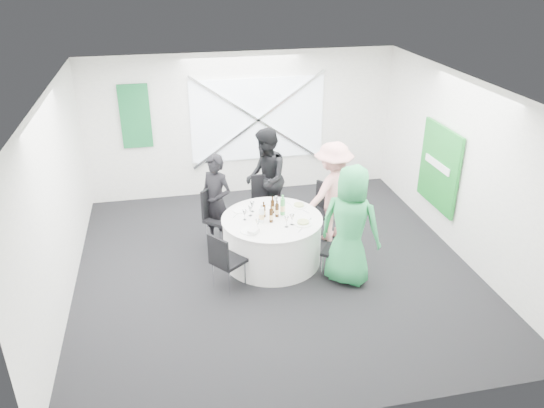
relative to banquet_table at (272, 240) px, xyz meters
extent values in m
plane|color=black|center=(0.00, -0.20, -0.38)|extent=(6.00, 6.00, 0.00)
plane|color=white|center=(0.00, -0.20, 2.42)|extent=(6.00, 6.00, 0.00)
plane|color=silver|center=(0.00, 2.80, 1.02)|extent=(6.00, 0.00, 6.00)
plane|color=silver|center=(0.00, -3.20, 1.02)|extent=(6.00, 0.00, 6.00)
plane|color=silver|center=(-3.00, -0.20, 1.02)|extent=(0.00, 6.00, 6.00)
plane|color=silver|center=(3.00, -0.20, 1.02)|extent=(0.00, 6.00, 6.00)
cube|color=white|center=(0.30, 2.76, 1.12)|extent=(2.60, 0.03, 1.60)
cube|color=silver|center=(0.30, 2.72, 1.12)|extent=(2.63, 0.05, 1.84)
cube|color=silver|center=(0.30, 2.72, 1.12)|extent=(2.63, 0.05, 1.84)
cube|color=#136130|center=(-2.00, 2.75, 1.32)|extent=(0.55, 0.04, 1.20)
cube|color=#167E27|center=(2.94, 0.40, 0.82)|extent=(0.05, 1.20, 1.40)
cylinder|color=white|center=(0.00, 0.00, -0.01)|extent=(1.52, 1.52, 0.74)
cylinder|color=white|center=(0.00, 0.00, 0.37)|extent=(1.56, 1.56, 0.02)
cube|color=black|center=(0.09, 1.03, 0.09)|extent=(0.48, 0.48, 0.05)
cube|color=black|center=(0.10, 1.24, 0.35)|extent=(0.42, 0.08, 0.47)
cylinder|color=silver|center=(0.28, 1.20, -0.15)|extent=(0.02, 0.02, 0.45)
cylinder|color=silver|center=(-0.08, 1.23, -0.15)|extent=(0.02, 0.02, 0.45)
cylinder|color=silver|center=(0.25, 0.84, -0.15)|extent=(0.02, 0.02, 0.45)
cylinder|color=silver|center=(-0.11, 0.87, -0.15)|extent=(0.02, 0.02, 0.45)
cube|color=black|center=(-0.71, 0.63, 0.12)|extent=(0.65, 0.65, 0.06)
cube|color=black|center=(-0.87, 0.78, 0.39)|extent=(0.33, 0.36, 0.50)
cylinder|color=silver|center=(-0.72, 0.89, -0.14)|extent=(0.02, 0.02, 0.47)
cylinder|color=silver|center=(-0.97, 0.61, -0.14)|extent=(0.02, 0.02, 0.47)
cylinder|color=silver|center=(-0.44, 0.64, -0.14)|extent=(0.02, 0.02, 0.47)
cylinder|color=silver|center=(-0.69, 0.36, -0.14)|extent=(0.02, 0.02, 0.47)
cube|color=black|center=(0.90, 0.56, 0.09)|extent=(0.60, 0.60, 0.05)
cube|color=black|center=(1.07, 0.67, 0.35)|extent=(0.26, 0.37, 0.47)
cylinder|color=silver|center=(1.14, 0.50, -0.16)|extent=(0.02, 0.02, 0.45)
cylinder|color=silver|center=(0.95, 0.80, -0.16)|extent=(0.02, 0.02, 0.45)
cylinder|color=silver|center=(0.84, 0.32, -0.16)|extent=(0.02, 0.02, 0.45)
cylinder|color=silver|center=(0.65, 0.62, -0.16)|extent=(0.02, 0.02, 0.45)
cube|color=black|center=(0.85, -0.61, 0.04)|extent=(0.54, 0.54, 0.05)
cube|color=black|center=(1.00, -0.71, 0.27)|extent=(0.24, 0.32, 0.42)
cylinder|color=silver|center=(0.89, -0.83, -0.18)|extent=(0.02, 0.02, 0.40)
cylinder|color=silver|center=(1.07, -0.57, -0.18)|extent=(0.02, 0.02, 0.40)
cylinder|color=silver|center=(0.63, -0.64, -0.18)|extent=(0.02, 0.02, 0.40)
cylinder|color=silver|center=(0.82, -0.39, -0.18)|extent=(0.02, 0.02, 0.40)
cube|color=black|center=(-0.76, -0.58, 0.06)|extent=(0.57, 0.57, 0.05)
cube|color=black|center=(-0.92, -0.70, 0.30)|extent=(0.27, 0.33, 0.44)
cylinder|color=silver|center=(-0.99, -0.55, -0.17)|extent=(0.02, 0.02, 0.42)
cylinder|color=silver|center=(-0.79, -0.81, -0.17)|extent=(0.02, 0.02, 0.42)
cylinder|color=silver|center=(-0.73, -0.35, -0.17)|extent=(0.02, 0.02, 0.42)
cylinder|color=silver|center=(-0.53, -0.61, -0.17)|extent=(0.02, 0.02, 0.42)
imported|color=black|center=(-0.78, 0.70, 0.41)|extent=(0.68, 0.67, 1.59)
imported|color=black|center=(0.15, 1.23, 0.51)|extent=(0.58, 0.92, 1.78)
imported|color=pink|center=(1.13, 0.52, 0.48)|extent=(1.23, 0.94, 1.72)
imported|color=green|center=(0.99, -0.76, 0.53)|extent=(1.06, 1.00, 1.82)
cylinder|color=white|center=(0.09, 0.56, 0.39)|extent=(0.26, 0.26, 0.01)
cylinder|color=white|center=(-0.44, 0.36, 0.39)|extent=(0.25, 0.25, 0.01)
cylinder|color=white|center=(0.51, 0.32, 0.39)|extent=(0.25, 0.25, 0.01)
cylinder|color=#8EAE5D|center=(0.51, 0.32, 0.41)|extent=(0.16, 0.16, 0.02)
cylinder|color=white|center=(0.42, -0.27, 0.39)|extent=(0.27, 0.27, 0.01)
cylinder|color=#8EAE5D|center=(0.42, -0.27, 0.41)|extent=(0.18, 0.18, 0.02)
cylinder|color=white|center=(-0.40, -0.34, 0.39)|extent=(0.28, 0.28, 0.01)
cube|color=white|center=(-0.36, -0.41, 0.42)|extent=(0.19, 0.20, 0.05)
cylinder|color=#371E0A|center=(-0.12, 0.07, 0.48)|extent=(0.06, 0.06, 0.19)
cylinder|color=#371E0A|center=(-0.12, 0.07, 0.60)|extent=(0.02, 0.02, 0.06)
cylinder|color=#E4C078|center=(-0.12, 0.07, 0.46)|extent=(0.06, 0.06, 0.07)
cylinder|color=#371E0A|center=(0.04, 0.17, 0.49)|extent=(0.06, 0.06, 0.22)
cylinder|color=#371E0A|center=(0.04, 0.17, 0.63)|extent=(0.02, 0.02, 0.06)
cylinder|color=#E4C078|center=(0.04, 0.17, 0.47)|extent=(0.06, 0.06, 0.08)
cylinder|color=#371E0A|center=(0.09, 0.03, 0.49)|extent=(0.06, 0.06, 0.21)
cylinder|color=#371E0A|center=(0.09, 0.03, 0.62)|extent=(0.02, 0.02, 0.06)
cylinder|color=#E4C078|center=(0.09, 0.03, 0.46)|extent=(0.06, 0.06, 0.07)
cylinder|color=#371E0A|center=(-0.04, -0.13, 0.49)|extent=(0.06, 0.06, 0.21)
cylinder|color=#371E0A|center=(-0.04, -0.13, 0.62)|extent=(0.02, 0.02, 0.06)
cylinder|color=#E4C078|center=(-0.04, -0.13, 0.46)|extent=(0.06, 0.06, 0.07)
cylinder|color=#44B254|center=(0.19, 0.09, 0.52)|extent=(0.08, 0.08, 0.27)
cylinder|color=#44B254|center=(0.19, 0.09, 0.68)|extent=(0.03, 0.03, 0.06)
cylinder|color=#E4C078|center=(0.19, 0.09, 0.49)|extent=(0.08, 0.08, 0.09)
cylinder|color=white|center=(-0.18, -0.09, 0.50)|extent=(0.08, 0.08, 0.24)
cylinder|color=white|center=(-0.18, -0.09, 0.65)|extent=(0.03, 0.03, 0.06)
cylinder|color=#E4C078|center=(-0.18, -0.09, 0.47)|extent=(0.08, 0.08, 0.08)
cylinder|color=white|center=(0.15, 0.39, 0.38)|extent=(0.06, 0.06, 0.00)
cylinder|color=white|center=(0.15, 0.39, 0.43)|extent=(0.01, 0.01, 0.10)
cone|color=white|center=(0.15, 0.39, 0.51)|extent=(0.07, 0.07, 0.08)
cylinder|color=white|center=(0.15, -0.32, 0.38)|extent=(0.06, 0.06, 0.00)
cylinder|color=white|center=(0.15, -0.32, 0.43)|extent=(0.01, 0.01, 0.10)
cone|color=white|center=(0.15, -0.32, 0.51)|extent=(0.07, 0.07, 0.08)
cylinder|color=white|center=(0.25, -0.27, 0.38)|extent=(0.06, 0.06, 0.00)
cylinder|color=white|center=(0.25, -0.27, 0.43)|extent=(0.01, 0.01, 0.10)
cone|color=white|center=(0.25, -0.27, 0.51)|extent=(0.07, 0.07, 0.08)
cylinder|color=white|center=(-0.31, 0.15, 0.38)|extent=(0.06, 0.06, 0.00)
cylinder|color=white|center=(-0.31, 0.15, 0.43)|extent=(0.01, 0.01, 0.10)
cone|color=white|center=(-0.31, 0.15, 0.51)|extent=(0.07, 0.07, 0.08)
cylinder|color=white|center=(-0.28, -0.32, 0.38)|extent=(0.06, 0.06, 0.00)
cylinder|color=white|center=(-0.28, -0.32, 0.43)|extent=(0.01, 0.01, 0.10)
cone|color=white|center=(-0.28, -0.32, 0.51)|extent=(0.07, 0.07, 0.08)
cylinder|color=white|center=(-0.26, 0.28, 0.38)|extent=(0.06, 0.06, 0.00)
cylinder|color=white|center=(-0.26, 0.28, 0.43)|extent=(0.01, 0.01, 0.10)
cone|color=white|center=(-0.26, 0.28, 0.51)|extent=(0.07, 0.07, 0.08)
cylinder|color=white|center=(-0.42, 0.03, 0.38)|extent=(0.06, 0.06, 0.00)
cylinder|color=white|center=(-0.42, 0.03, 0.43)|extent=(0.01, 0.01, 0.10)
cone|color=white|center=(-0.42, 0.03, 0.51)|extent=(0.07, 0.07, 0.08)
cube|color=silver|center=(0.32, -0.48, 0.38)|extent=(0.11, 0.13, 0.01)
cube|color=silver|center=(0.54, -0.20, 0.38)|extent=(0.10, 0.13, 0.01)
cube|color=silver|center=(-0.42, 0.39, 0.38)|extent=(0.08, 0.14, 0.01)
cube|color=silver|center=(-0.55, 0.18, 0.38)|extent=(0.10, 0.13, 0.01)
cube|color=silver|center=(0.57, 0.10, 0.38)|extent=(0.08, 0.14, 0.01)
cube|color=silver|center=(0.37, 0.44, 0.38)|extent=(0.09, 0.13, 0.01)
camera|label=1|loc=(-1.50, -7.08, 4.10)|focal=35.00mm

